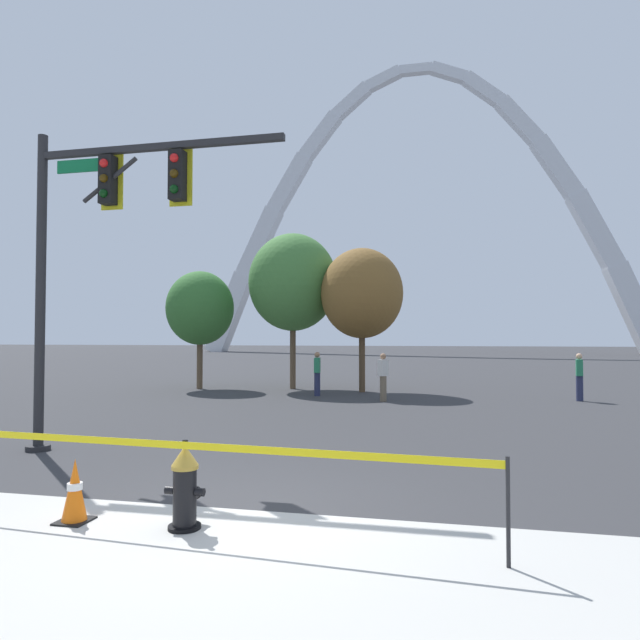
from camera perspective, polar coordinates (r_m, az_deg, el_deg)
The scene contains 12 objects.
ground_plane at distance 7.01m, azimuth -7.77°, elevation -19.56°, with size 240.00×240.00×0.00m, color #333335.
fire_hydrant at distance 6.48m, azimuth -14.03°, elevation -16.71°, with size 0.46×0.48×0.99m.
caution_tape_barrier at distance 6.19m, azimuth -12.03°, elevation -15.01°, with size 6.24×0.44×1.03m.
traffic_cone_by_hydrant at distance 7.13m, azimuth -24.44°, elevation -16.11°, with size 0.36×0.36×0.73m.
traffic_signal_gantry at distance 11.02m, azimuth -22.64°, elevation 8.44°, with size 5.02×0.44×6.00m.
monument_arch at distance 74.70m, azimuth 10.14°, elevation 10.25°, with size 59.59×2.50×39.40m.
tree_far_left at distance 22.89m, azimuth -12.53°, elevation 1.21°, with size 2.77×2.77×4.85m.
tree_left_mid at distance 22.44m, azimuth -2.87°, elevation 3.97°, with size 3.66×3.66×6.41m.
tree_center_left at distance 21.14m, azimuth 4.44°, elevation 2.81°, with size 3.20×3.20×5.60m.
pedestrian_walking_left at distance 19.69m, azimuth -0.29°, elevation -5.63°, with size 0.23×0.36×1.59m.
pedestrian_standing_center at distance 18.13m, azimuth 6.68°, elevation -5.95°, with size 0.36×0.39×1.59m.
pedestrian_walking_right at distance 20.06m, azimuth 25.68°, elevation -5.39°, with size 0.25×0.37×1.59m.
Camera 1 is at (2.25, -6.29, 2.14)m, focal length 30.36 mm.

